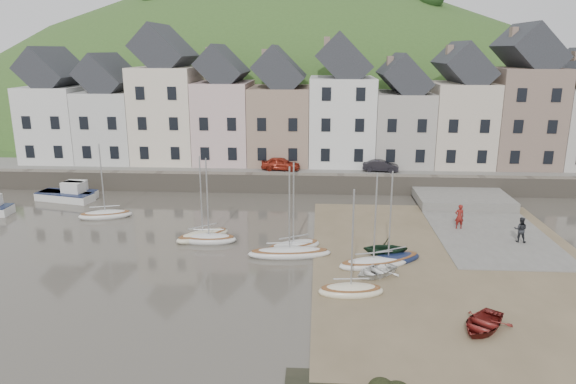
# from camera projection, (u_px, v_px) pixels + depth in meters

# --- Properties ---
(ground) EXTENTS (160.00, 160.00, 0.00)m
(ground) POSITION_uv_depth(u_px,v_px,m) (283.00, 260.00, 34.32)
(ground) COLOR #433E34
(ground) RESTS_ON ground
(quay_land) EXTENTS (90.00, 30.00, 1.50)m
(quay_land) POSITION_uv_depth(u_px,v_px,m) (301.00, 155.00, 64.96)
(quay_land) COLOR #375723
(quay_land) RESTS_ON ground
(quay_street) EXTENTS (70.00, 7.00, 0.10)m
(quay_street) POSITION_uv_depth(u_px,v_px,m) (296.00, 169.00, 53.67)
(quay_street) COLOR slate
(quay_street) RESTS_ON quay_land
(seawall) EXTENTS (70.00, 1.20, 1.80)m
(seawall) POSITION_uv_depth(u_px,v_px,m) (295.00, 183.00, 50.47)
(seawall) COLOR slate
(seawall) RESTS_ON ground
(beach) EXTENTS (18.00, 26.00, 0.06)m
(beach) POSITION_uv_depth(u_px,v_px,m) (454.00, 264.00, 33.68)
(beach) COLOR brown
(beach) RESTS_ON ground
(slipway) EXTENTS (8.00, 18.00, 0.12)m
(slipway) POSITION_uv_depth(u_px,v_px,m) (481.00, 225.00, 41.15)
(slipway) COLOR slate
(slipway) RESTS_ON ground
(hillside) EXTENTS (134.40, 84.00, 84.00)m
(hillside) POSITION_uv_depth(u_px,v_px,m) (278.00, 225.00, 97.12)
(hillside) COLOR #375723
(hillside) RESTS_ON ground
(townhouse_terrace) EXTENTS (61.05, 8.00, 13.93)m
(townhouse_terrace) POSITION_uv_depth(u_px,v_px,m) (315.00, 108.00, 55.43)
(townhouse_terrace) COLOR silver
(townhouse_terrace) RESTS_ON quay_land
(sailboat_0) EXTENTS (4.48, 2.64, 6.32)m
(sailboat_0) POSITION_uv_depth(u_px,v_px,m) (105.00, 214.00, 43.01)
(sailboat_0) COLOR silver
(sailboat_0) RESTS_ON ground
(sailboat_1) EXTENTS (3.98, 1.71, 6.32)m
(sailboat_1) POSITION_uv_depth(u_px,v_px,m) (209.00, 239.00, 37.52)
(sailboat_1) COLOR silver
(sailboat_1) RESTS_ON ground
(sailboat_2) EXTENTS (4.14, 3.76, 6.32)m
(sailboat_2) POSITION_uv_depth(u_px,v_px,m) (203.00, 235.00, 38.21)
(sailboat_2) COLOR beige
(sailboat_2) RESTS_ON ground
(sailboat_3) EXTENTS (4.20, 3.24, 6.32)m
(sailboat_3) POSITION_uv_depth(u_px,v_px,m) (293.00, 246.00, 36.10)
(sailboat_3) COLOR silver
(sailboat_3) RESTS_ON ground
(sailboat_4) EXTENTS (5.68, 2.15, 6.32)m
(sailboat_4) POSITION_uv_depth(u_px,v_px,m) (289.00, 253.00, 34.97)
(sailboat_4) COLOR silver
(sailboat_4) RESTS_ON ground
(sailboat_5) EXTENTS (4.98, 3.66, 6.32)m
(sailboat_5) POSITION_uv_depth(u_px,v_px,m) (388.00, 260.00, 33.71)
(sailboat_5) COLOR #151F41
(sailboat_5) RESTS_ON ground
(sailboat_6) EXTENTS (4.78, 2.71, 6.32)m
(sailboat_6) POSITION_uv_depth(u_px,v_px,m) (373.00, 263.00, 33.26)
(sailboat_6) COLOR silver
(sailboat_6) RESTS_ON ground
(sailboat_7) EXTENTS (3.80, 1.85, 6.32)m
(sailboat_7) POSITION_uv_depth(u_px,v_px,m) (351.00, 290.00, 29.50)
(sailboat_7) COLOR beige
(sailboat_7) RESTS_ON ground
(motorboat_0) EXTENTS (5.55, 2.92, 1.70)m
(motorboat_0) POSITION_uv_depth(u_px,v_px,m) (67.00, 194.00, 47.73)
(motorboat_0) COLOR silver
(motorboat_0) RESTS_ON ground
(motorboat_2) EXTENTS (5.18, 2.09, 1.70)m
(motorboat_2) POSITION_uv_depth(u_px,v_px,m) (70.00, 193.00, 48.32)
(motorboat_2) COLOR silver
(motorboat_2) RESTS_ON ground
(rowboat_white) EXTENTS (3.57, 3.42, 0.60)m
(rowboat_white) POSITION_uv_depth(u_px,v_px,m) (375.00, 271.00, 31.79)
(rowboat_white) COLOR white
(rowboat_white) RESTS_ON beach
(rowboat_green) EXTENTS (2.98, 2.61, 1.51)m
(rowboat_green) POSITION_uv_depth(u_px,v_px,m) (386.00, 248.00, 34.26)
(rowboat_green) COLOR black
(rowboat_green) RESTS_ON beach
(rowboat_red) EXTENTS (3.74, 3.92, 0.66)m
(rowboat_red) POSITION_uv_depth(u_px,v_px,m) (483.00, 323.00, 25.66)
(rowboat_red) COLOR maroon
(rowboat_red) RESTS_ON beach
(person_red) EXTENTS (0.73, 0.52, 1.89)m
(person_red) POSITION_uv_depth(u_px,v_px,m) (459.00, 217.00, 39.85)
(person_red) COLOR maroon
(person_red) RESTS_ON slipway
(person_dark) EXTENTS (1.06, 0.94, 1.82)m
(person_dark) POSITION_uv_depth(u_px,v_px,m) (521.00, 230.00, 37.08)
(person_dark) COLOR black
(person_dark) RESTS_ON slipway
(car_left) EXTENTS (3.97, 1.89, 1.31)m
(car_left) POSITION_uv_depth(u_px,v_px,m) (281.00, 164.00, 52.61)
(car_left) COLOR maroon
(car_left) RESTS_ON quay_street
(car_right) EXTENTS (3.64, 1.70, 1.15)m
(car_right) POSITION_uv_depth(u_px,v_px,m) (381.00, 166.00, 52.06)
(car_right) COLOR black
(car_right) RESTS_ON quay_street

